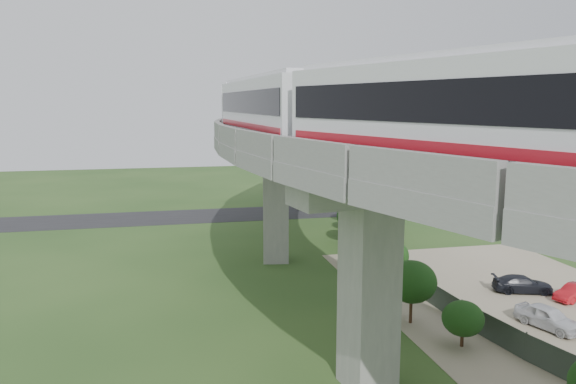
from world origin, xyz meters
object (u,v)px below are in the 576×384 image
object	(u,v)px
metro_train	(289,108)
car_red	(574,292)
car_white	(548,317)
car_dark	(523,284)

from	to	relation	value
metro_train	car_red	distance (m)	22.01
metro_train	car_red	world-z (taller)	metro_train
metro_train	car_red	xyz separation A→B (m)	(17.43, -6.53, -11.76)
metro_train	car_white	xyz separation A→B (m)	(12.73, -10.18, -11.62)
car_red	car_dark	size ratio (longest dim) A/B	0.80
car_red	car_dark	bearing A→B (deg)	-151.41
car_white	metro_train	bearing A→B (deg)	123.29
metro_train	car_dark	bearing A→B (deg)	-16.36
car_red	car_dark	distance (m)	3.10
car_white	car_red	world-z (taller)	car_white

